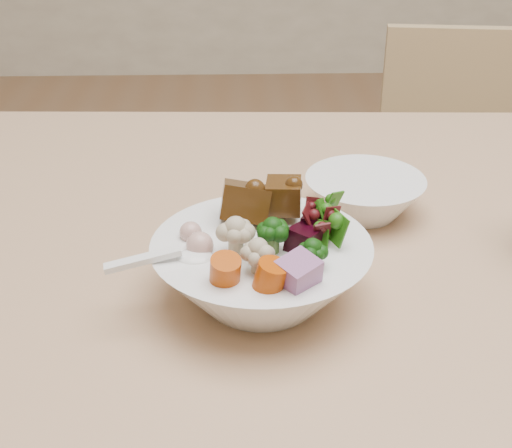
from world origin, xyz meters
The scene contains 4 objects.
chair_far centered at (0.09, 0.56, 0.45)m, with size 0.41×0.41×0.80m.
food_bowl centered at (-0.34, -0.12, 0.79)m, with size 0.19×0.19×0.10m.
soup_spoon centered at (-0.41, -0.15, 0.81)m, with size 0.09×0.04×0.02m.
side_bowl centered at (-0.23, 0.03, 0.78)m, with size 0.13×0.13×0.04m, color white, non-canonical shape.
Camera 1 is at (-0.37, -0.65, 1.12)m, focal length 50.00 mm.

